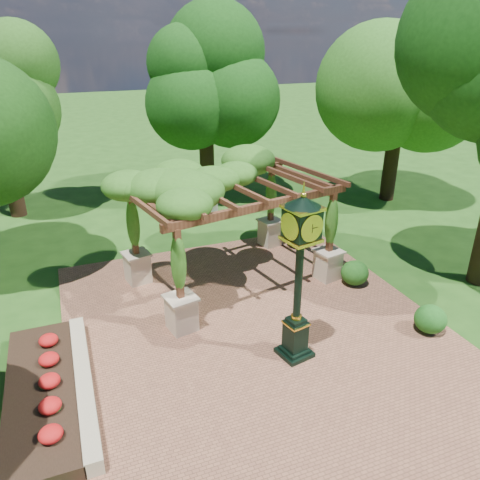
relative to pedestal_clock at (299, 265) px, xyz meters
name	(u,v)px	position (x,y,z in m)	size (l,w,h in m)	color
ground	(276,357)	(-0.46, 0.13, -2.58)	(120.00, 120.00, 0.00)	#1E4714
brick_plaza	(260,334)	(-0.46, 1.13, -2.56)	(10.00, 12.00, 0.04)	brown
border_wall	(84,383)	(-5.06, 0.63, -2.38)	(0.35, 5.00, 0.40)	#C6B793
flower_bed	(42,394)	(-5.96, 0.63, -2.40)	(1.50, 5.00, 0.36)	red
pedestal_clock	(299,265)	(0.00, 0.00, 0.00)	(1.00, 1.00, 4.31)	black
pergola	(233,188)	(-0.07, 4.24, 0.61)	(6.83, 5.03, 3.89)	beige
sundial	(215,208)	(1.15, 9.82, -2.12)	(0.63, 0.63, 1.07)	gray
shrub_front	(430,319)	(3.88, -0.43, -2.16)	(0.86, 0.86, 0.77)	#1A5317
shrub_mid	(355,273)	(3.47, 2.55, -2.15)	(0.88, 0.88, 0.80)	#1E5217
shrub_back	(298,236)	(3.13, 5.83, -2.12)	(0.93, 0.93, 0.84)	#295B1A
tree_north	(204,75)	(1.90, 13.19, 3.11)	(4.24, 4.24, 8.31)	#312113
tree_east_far	(403,74)	(9.82, 9.23, 3.24)	(5.27, 5.27, 8.46)	black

